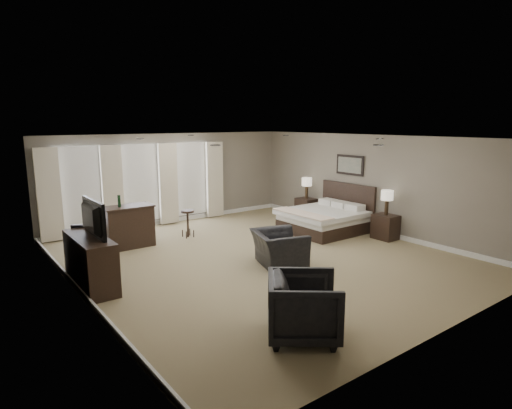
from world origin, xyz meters
TOP-DOWN VIEW (x-y plane):
  - room at (0.00, 0.00)m, footprint 7.60×8.60m
  - window_bay at (-1.00, 4.11)m, footprint 5.25×0.20m
  - bed at (2.58, 0.75)m, footprint 1.95×1.86m
  - nightstand_near at (3.47, -0.70)m, footprint 0.47×0.57m
  - nightstand_far at (3.47, 2.20)m, footprint 0.47×0.58m
  - lamp_near at (3.47, -0.70)m, footprint 0.30×0.30m
  - lamp_far at (3.47, 2.20)m, footprint 0.31×0.31m
  - wall_art at (3.70, 0.75)m, footprint 0.04×0.96m
  - dresser at (-3.45, 0.46)m, footprint 0.52×1.61m
  - tv at (-3.45, 0.46)m, footprint 0.65×1.14m
  - armchair_near at (0.02, -0.63)m, footprint 1.02×1.26m
  - armchair_far at (-1.66, -3.18)m, footprint 1.29×1.30m
  - bar_counter at (-1.99, 2.50)m, footprint 1.15×0.60m
  - bar_stool_left at (-2.32, 3.12)m, footprint 0.45×0.45m
  - bar_stool_right at (-0.45, 2.46)m, footprint 0.36×0.36m
  - desk_chair at (-3.23, 1.41)m, footprint 0.70×0.70m

SIDE VIEW (x-z plane):
  - nightstand_near at x=3.47m, z-range 0.00..0.62m
  - nightstand_far at x=3.47m, z-range 0.00..0.63m
  - bar_stool_right at x=-0.45m, z-range 0.00..0.71m
  - bar_stool_left at x=-2.32m, z-range 0.00..0.79m
  - dresser at x=-3.45m, z-range 0.00..0.94m
  - armchair_near at x=0.02m, z-range 0.00..0.95m
  - armchair_far at x=-1.66m, z-range 0.00..0.98m
  - desk_chair at x=-3.23m, z-range 0.00..0.99m
  - bar_counter at x=-1.99m, z-range 0.00..1.00m
  - bed at x=2.58m, z-range 0.00..1.24m
  - lamp_near at x=3.47m, z-range 0.62..1.25m
  - lamp_far at x=3.47m, z-range 0.63..1.27m
  - tv at x=-3.45m, z-range 0.94..1.09m
  - window_bay at x=-1.00m, z-range 0.05..2.35m
  - room at x=0.00m, z-range -0.02..2.62m
  - wall_art at x=3.70m, z-range 1.47..2.03m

